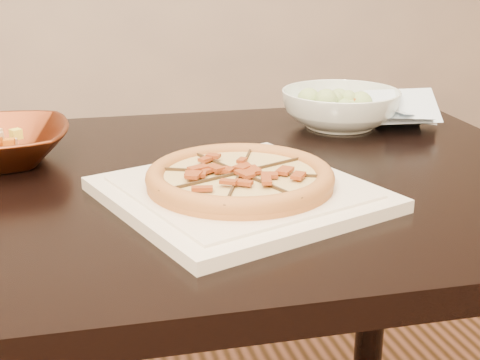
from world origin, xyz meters
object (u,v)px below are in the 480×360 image
at_px(dining_table, 160,245).
at_px(plate, 240,193).
at_px(pizza, 240,177).
at_px(salad_bowl, 340,109).

height_order(dining_table, plate, plate).
height_order(pizza, salad_bowl, salad_bowl).
height_order(plate, pizza, pizza).
bearing_deg(plate, dining_table, 126.96).
xyz_separation_m(pizza, salad_bowl, (0.30, 0.33, 0.00)).
bearing_deg(salad_bowl, pizza, -131.90).
bearing_deg(plate, salad_bowl, 48.11).
xyz_separation_m(dining_table, pizza, (0.09, -0.13, 0.15)).
relative_size(dining_table, plate, 3.20).
distance_m(plate, salad_bowl, 0.45).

